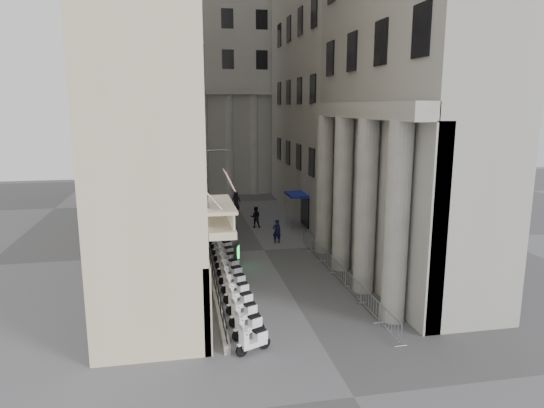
{
  "coord_description": "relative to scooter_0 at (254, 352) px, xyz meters",
  "views": [
    {
      "loc": [
        -6.08,
        -15.35,
        10.61
      ],
      "look_at": [
        -0.32,
        14.41,
        4.5
      ],
      "focal_mm": 32.0,
      "sensor_mm": 36.0,
      "label": 1
    }
  ],
  "objects": [
    {
      "name": "scooter_9",
      "position": [
        0.0,
        13.05,
        0.0
      ],
      "size": [
        1.51,
        1.09,
        1.5
      ],
      "primitive_type": null,
      "rotation": [
        0.0,
        0.0,
        2.0
      ],
      "color": "white",
      "rests_on": "ground"
    },
    {
      "name": "iron_fence",
      "position": [
        -1.15,
        13.97,
        0.0
      ],
      "size": [
        0.3,
        28.0,
        1.4
      ],
      "primitive_type": null,
      "color": "black",
      "rests_on": "ground"
    },
    {
      "name": "scooter_14",
      "position": [
        0.0,
        20.3,
        0.0
      ],
      "size": [
        1.51,
        1.09,
        1.5
      ],
      "primitive_type": null,
      "rotation": [
        0.0,
        0.0,
        2.0
      ],
      "color": "white",
      "rests_on": "ground"
    },
    {
      "name": "info_kiosk",
      "position": [
        0.65,
        11.66,
        0.82
      ],
      "size": [
        0.47,
        0.8,
        1.63
      ],
      "rotation": [
        0.0,
        0.0,
        -0.34
      ],
      "color": "black",
      "rests_on": "ground"
    },
    {
      "name": "scooter_12",
      "position": [
        0.0,
        17.4,
        0.0
      ],
      "size": [
        1.51,
        1.09,
        1.5
      ],
      "primitive_type": null,
      "rotation": [
        0.0,
        0.0,
        2.0
      ],
      "color": "white",
      "rests_on": "ground"
    },
    {
      "name": "far_building",
      "position": [
        3.15,
        43.97,
        15.0
      ],
      "size": [
        22.0,
        10.0,
        30.0
      ],
      "primitive_type": "cube",
      "color": "#B2AFA8",
      "rests_on": "ground"
    },
    {
      "name": "barrier_5",
      "position": [
        6.59,
        12.95,
        0.0
      ],
      "size": [
        0.6,
        2.4,
        1.1
      ],
      "primitive_type": null,
      "color": "#9C9EA3",
      "rests_on": "ground"
    },
    {
      "name": "barrier_0",
      "position": [
        6.59,
        0.45,
        0.0
      ],
      "size": [
        0.6,
        2.4,
        1.1
      ],
      "primitive_type": null,
      "color": "#9C9EA3",
      "rests_on": "ground"
    },
    {
      "name": "scooter_8",
      "position": [
        0.0,
        11.6,
        0.0
      ],
      "size": [
        1.51,
        1.09,
        1.5
      ],
      "primitive_type": null,
      "rotation": [
        0.0,
        0.0,
        2.0
      ],
      "color": "white",
      "rests_on": "ground"
    },
    {
      "name": "barrier_2",
      "position": [
        6.59,
        5.45,
        0.0
      ],
      "size": [
        0.6,
        2.4,
        1.1
      ],
      "primitive_type": null,
      "color": "#9C9EA3",
      "rests_on": "ground"
    },
    {
      "name": "left_building",
      "position": [
        -4.35,
        17.97,
        17.0
      ],
      "size": [
        5.0,
        36.0,
        34.0
      ],
      "primitive_type": "cube",
      "color": "beige",
      "rests_on": "ground"
    },
    {
      "name": "pedestrian_a",
      "position": [
        4.48,
        16.96,
        0.94
      ],
      "size": [
        0.73,
        0.52,
        1.88
      ],
      "primitive_type": "imported",
      "rotation": [
        0.0,
        0.0,
        3.26
      ],
      "color": "black",
      "rests_on": "ground"
    },
    {
      "name": "scooter_2",
      "position": [
        0.0,
        2.9,
        0.0
      ],
      "size": [
        1.51,
        1.09,
        1.5
      ],
      "primitive_type": null,
      "rotation": [
        0.0,
        0.0,
        2.0
      ],
      "color": "white",
      "rests_on": "ground"
    },
    {
      "name": "pedestrian_c",
      "position": [
        2.79,
        29.93,
        0.97
      ],
      "size": [
        0.97,
        0.64,
        1.95
      ],
      "primitive_type": "imported",
      "rotation": [
        0.0,
        0.0,
        3.12
      ],
      "color": "black",
      "rests_on": "ground"
    },
    {
      "name": "street_lamp",
      "position": [
        -0.8,
        19.36,
        4.26
      ],
      "size": [
        2.34,
        0.64,
        7.23
      ],
      "rotation": [
        0.0,
        0.0,
        0.21
      ],
      "color": "#909398",
      "rests_on": "ground"
    },
    {
      "name": "scooter_5",
      "position": [
        0.0,
        7.25,
        0.0
      ],
      "size": [
        1.51,
        1.09,
        1.5
      ],
      "primitive_type": null,
      "rotation": [
        0.0,
        0.0,
        2.0
      ],
      "color": "white",
      "rests_on": "ground"
    },
    {
      "name": "ground",
      "position": [
        3.15,
        -4.03,
        0.0
      ],
      "size": [
        120.0,
        120.0,
        0.0
      ],
      "primitive_type": "plane",
      "color": "#464648",
      "rests_on": "ground"
    },
    {
      "name": "scooter_3",
      "position": [
        0.0,
        4.35,
        0.0
      ],
      "size": [
        1.51,
        1.09,
        1.5
      ],
      "primitive_type": null,
      "rotation": [
        0.0,
        0.0,
        2.0
      ],
      "color": "white",
      "rests_on": "ground"
    },
    {
      "name": "security_tent",
      "position": [
        -0.45,
        21.35,
        2.55
      ],
      "size": [
        3.76,
        3.76,
        3.06
      ],
      "color": "white",
      "rests_on": "ground"
    },
    {
      "name": "pedestrian_b",
      "position": [
        3.62,
        22.22,
        0.94
      ],
      "size": [
        1.0,
        0.83,
        1.89
      ],
      "primitive_type": "imported",
      "rotation": [
        0.0,
        0.0,
        3.01
      ],
      "color": "black",
      "rests_on": "ground"
    },
    {
      "name": "scooter_10",
      "position": [
        0.0,
        14.5,
        0.0
      ],
      "size": [
        1.51,
        1.09,
        1.5
      ],
      "primitive_type": null,
      "rotation": [
        0.0,
        0.0,
        2.0
      ],
      "color": "white",
      "rests_on": "ground"
    },
    {
      "name": "barrier_6",
      "position": [
        6.59,
        15.45,
        0.0
      ],
      "size": [
        0.6,
        2.4,
        1.1
      ],
      "primitive_type": null,
      "color": "#9C9EA3",
      "rests_on": "ground"
    },
    {
      "name": "barrier_1",
      "position": [
        6.59,
        2.95,
        0.0
      ],
      "size": [
        0.6,
        2.4,
        1.1
      ],
      "primitive_type": null,
      "color": "#9C9EA3",
      "rests_on": "ground"
    },
    {
      "name": "flag",
      "position": [
        -0.85,
        0.97,
        0.0
      ],
      "size": [
        1.0,
        1.4,
        8.2
      ],
      "primitive_type": null,
      "color": "#9E0C11",
      "rests_on": "ground"
    },
    {
      "name": "barrier_3",
      "position": [
        6.59,
        7.95,
        0.0
      ],
      "size": [
        0.6,
        2.4,
        1.1
      ],
      "primitive_type": null,
      "color": "#9C9EA3",
      "rests_on": "ground"
    },
    {
      "name": "scooter_1",
      "position": [
        0.0,
        1.45,
        0.0
      ],
      "size": [
        1.51,
        1.09,
        1.5
      ],
      "primitive_type": null,
      "rotation": [
        0.0,
        0.0,
        2.0
      ],
      "color": "white",
      "rests_on": "ground"
    },
    {
      "name": "scooter_0",
      "position": [
        0.0,
        0.0,
        0.0
      ],
      "size": [
        1.51,
        1.09,
        1.5
      ],
      "primitive_type": null,
      "rotation": [
        0.0,
        0.0,
        2.0
      ],
      "color": "white",
      "rests_on": "ground"
    },
    {
      "name": "scooter_7",
      "position": [
        0.0,
        10.15,
        0.0
      ],
      "size": [
        1.51,
        1.09,
        1.5
      ],
      "primitive_type": null,
      "rotation": [
        0.0,
        0.0,
        2.0
      ],
      "color": "white",
      "rests_on": "ground"
    },
    {
      "name": "blue_awning",
      "position": [
        7.3,
        21.97,
        0.0
      ],
      "size": [
        1.6,
        3.0,
        3.0
      ],
      "primitive_type": null,
      "color": "navy",
      "rests_on": "ground"
    },
    {
      "name": "scooter_6",
      "position": [
        0.0,
        8.7,
        0.0
      ],
      "size": [
        1.51,
        1.09,
        1.5
      ],
      "primitive_type": null,
      "rotation": [
        0.0,
        0.0,
        2.0
      ],
      "color": "white",
      "rests_on": "ground"
    },
    {
      "name": "scooter_4",
      "position": [
        0.0,
        5.8,
        0.0
      ],
      "size": [
        1.51,
        1.09,
        1.5
      ],
      "primitive_type": null,
      "rotation": [
        0.0,
        0.0,
        2.0
      ],
      "color": "white",
      "rests_on": "ground"
    },
    {
      "name": "barrier_4",
      "position": [
        6.59,
        10.45,
        0.0
      ],
      "size": [
        0.6,
        2.4,
        1.1
      ],
      "primitive_type": null,
      "color": "#9C9EA3",
      "rests_on": "ground"
    },
    {
      "name": "scooter_11",
      "position": [
        0.0,
        15.95,
        0.0
      ],
      "size": [
        1.51,
        1.09,
        1.5
      ],
      "primitive_type": null,
      "rotation": [
        0.0,
        0.0,
        2.0
      ],
      "color": "white",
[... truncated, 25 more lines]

